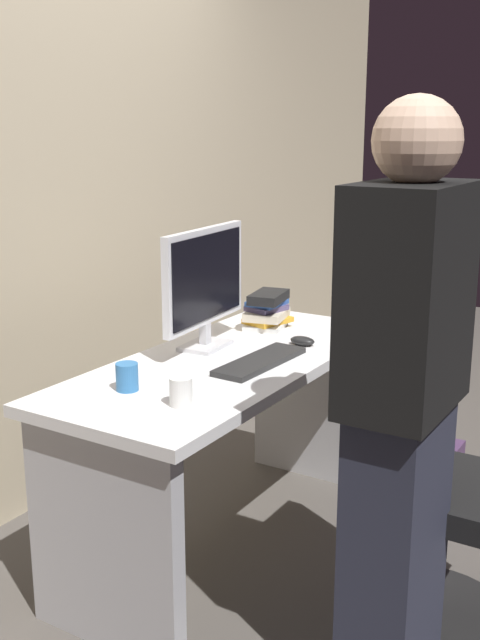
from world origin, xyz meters
The scene contains 12 objects.
ground_plane centered at (0.00, 0.00, 0.00)m, with size 9.00×9.00×0.00m, color #4C4742.
wall_back centered at (0.00, 0.90, 1.50)m, with size 6.40×0.10×3.00m, color tan.
desk centered at (0.00, 0.00, 0.52)m, with size 1.53×0.65×0.74m.
office_chair centered at (-0.05, -0.76, 0.43)m, with size 0.52×0.52×0.94m.
person_at_desk centered at (-0.41, -0.81, 0.84)m, with size 0.40×0.24×1.64m.
monitor centered at (0.07, 0.15, 1.00)m, with size 0.54×0.16×0.46m.
keyboard centered at (0.00, -0.13, 0.75)m, with size 0.43×0.13×0.02m, color #262626.
mouse centered at (0.30, -0.15, 0.76)m, with size 0.06×0.10×0.03m, color black.
cup_near_keyboard centered at (-0.48, -0.14, 0.79)m, with size 0.07×0.07×0.09m, color white.
cup_by_monitor centered at (-0.46, 0.09, 0.79)m, with size 0.07×0.07×0.09m, color #3372B2.
book_stack centered at (0.44, 0.09, 0.82)m, with size 0.24×0.19×0.16m.
handbag centered at (0.68, -0.59, 0.14)m, with size 0.34×0.14×0.38m.
Camera 1 is at (-2.25, -1.44, 1.56)m, focal length 43.05 mm.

